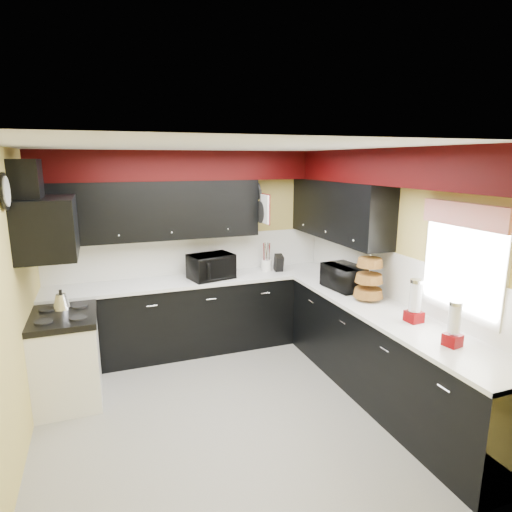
{
  "coord_description": "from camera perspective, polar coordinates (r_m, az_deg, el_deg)",
  "views": [
    {
      "loc": [
        -1.08,
        -3.6,
        2.39
      ],
      "look_at": [
        0.51,
        0.74,
        1.35
      ],
      "focal_mm": 30.0,
      "sensor_mm": 36.0,
      "label": 1
    }
  ],
  "objects": [
    {
      "name": "soffit_right",
      "position": [
        4.36,
        18.54,
        11.19
      ],
      "size": [
        0.36,
        3.24,
        0.35
      ],
      "primitive_type": "cube",
      "color": "black",
      "rests_on": "wall_right"
    },
    {
      "name": "counter_back",
      "position": [
        5.42,
        -7.87,
        -3.18
      ],
      "size": [
        3.62,
        0.64,
        0.04
      ],
      "primitive_type": "cube",
      "color": "white",
      "rests_on": "cab_back"
    },
    {
      "name": "dispenser_a",
      "position": [
        4.16,
        20.44,
        -5.84
      ],
      "size": [
        0.15,
        0.15,
        0.37
      ],
      "primitive_type": null,
      "rotation": [
        0.0,
        0.0,
        0.08
      ],
      "color": "maroon",
      "rests_on": "counter_right"
    },
    {
      "name": "wall_right",
      "position": [
        4.75,
        17.99,
        -1.84
      ],
      "size": [
        0.06,
        3.6,
        2.5
      ],
      "primitive_type": "cube",
      "color": "#E0C666",
      "rests_on": "ground"
    },
    {
      "name": "splash_right",
      "position": [
        4.76,
        17.85,
        -2.55
      ],
      "size": [
        0.02,
        3.6,
        0.5
      ],
      "primitive_type": "cube",
      "color": "white",
      "rests_on": "counter_right"
    },
    {
      "name": "cab_back",
      "position": [
        5.56,
        -7.72,
        -7.85
      ],
      "size": [
        3.6,
        0.6,
        0.9
      ],
      "primitive_type": "cube",
      "color": "black",
      "rests_on": "ground"
    },
    {
      "name": "knife_block",
      "position": [
        5.68,
        3.04,
        -0.96
      ],
      "size": [
        0.12,
        0.15,
        0.22
      ],
      "primitive_type": "cube",
      "rotation": [
        0.0,
        0.0,
        -0.14
      ],
      "color": "black",
      "rests_on": "counter_back"
    },
    {
      "name": "clock",
      "position": [
        3.92,
        -30.5,
        7.43
      ],
      "size": [
        0.03,
        0.3,
        0.3
      ],
      "primitive_type": null,
      "color": "black",
      "rests_on": "wall_left"
    },
    {
      "name": "soffit_back",
      "position": [
        5.33,
        -8.62,
        11.85
      ],
      "size": [
        3.6,
        0.36,
        0.35
      ],
      "primitive_type": "cube",
      "color": "black",
      "rests_on": "wall_back"
    },
    {
      "name": "cooktop",
      "position": [
        4.62,
        -24.37,
        -7.45
      ],
      "size": [
        0.62,
        0.77,
        0.06
      ],
      "primitive_type": "cube",
      "color": "black",
      "rests_on": "stove"
    },
    {
      "name": "baskets",
      "position": [
        4.64,
        14.83,
        -2.86
      ],
      "size": [
        0.27,
        0.27,
        0.5
      ],
      "primitive_type": null,
      "color": "brown",
      "rests_on": "upper_right"
    },
    {
      "name": "splash_back",
      "position": [
        5.63,
        -8.59,
        0.23
      ],
      "size": [
        3.6,
        0.02,
        0.5
      ],
      "primitive_type": "cube",
      "color": "white",
      "rests_on": "counter_back"
    },
    {
      "name": "cut_board",
      "position": [
        5.29,
        1.18,
        6.28
      ],
      "size": [
        0.03,
        0.26,
        0.35
      ],
      "primitive_type": "cube",
      "color": "white",
      "rests_on": "upper_back"
    },
    {
      "name": "utensil_crock",
      "position": [
        5.72,
        1.42,
        -1.24
      ],
      "size": [
        0.16,
        0.16,
        0.15
      ],
      "primitive_type": "cylinder",
      "rotation": [
        0.0,
        0.0,
        -0.19
      ],
      "color": "white",
      "rests_on": "counter_back"
    },
    {
      "name": "ceiling",
      "position": [
        3.76,
        -3.52,
        14.33
      ],
      "size": [
        3.6,
        3.6,
        0.06
      ],
      "primitive_type": "cube",
      "color": "white",
      "rests_on": "wall_back"
    },
    {
      "name": "hood",
      "position": [
        4.42,
        -26.07,
        3.45
      ],
      "size": [
        0.5,
        0.78,
        0.55
      ],
      "primitive_type": "cube",
      "color": "black",
      "rests_on": "wall_left"
    },
    {
      "name": "pan_top",
      "position": [
        5.5,
        0.13,
        8.63
      ],
      "size": [
        0.03,
        0.22,
        0.4
      ],
      "primitive_type": null,
      "color": "black",
      "rests_on": "upper_back"
    },
    {
      "name": "window",
      "position": [
        4.03,
        25.96,
        -0.67
      ],
      "size": [
        0.03,
        0.86,
        0.96
      ],
      "primitive_type": null,
      "color": "white",
      "rests_on": "wall_right"
    },
    {
      "name": "hood_duct",
      "position": [
        4.39,
        -28.3,
        8.71
      ],
      "size": [
        0.24,
        0.4,
        0.4
      ],
      "primitive_type": "cube",
      "color": "black",
      "rests_on": "wall_left"
    },
    {
      "name": "upper_back",
      "position": [
        5.29,
        -13.78,
        5.92
      ],
      "size": [
        2.6,
        0.35,
        0.7
      ],
      "primitive_type": "cube",
      "color": "black",
      "rests_on": "wall_back"
    },
    {
      "name": "upper_right",
      "position": [
        5.28,
        10.88,
        6.05
      ],
      "size": [
        0.35,
        1.8,
        0.7
      ],
      "primitive_type": "cube",
      "color": "black",
      "rests_on": "wall_right"
    },
    {
      "name": "valance",
      "position": [
        3.92,
        25.96,
        4.96
      ],
      "size": [
        0.04,
        0.88,
        0.2
      ],
      "primitive_type": "cube",
      "color": "red",
      "rests_on": "wall_right"
    },
    {
      "name": "toaster_oven",
      "position": [
        5.36,
        -5.96,
        -1.4
      ],
      "size": [
        0.61,
        0.55,
        0.31
      ],
      "primitive_type": "imported",
      "rotation": [
        0.0,
        0.0,
        0.23
      ],
      "color": "black",
      "rests_on": "counter_back"
    },
    {
      "name": "cab_right",
      "position": [
        4.62,
        16.62,
        -12.73
      ],
      "size": [
        0.6,
        3.0,
        0.9
      ],
      "primitive_type": "cube",
      "color": "black",
      "rests_on": "ground"
    },
    {
      "name": "microwave",
      "position": [
        5.01,
        11.71,
        -2.77
      ],
      "size": [
        0.39,
        0.53,
        0.28
      ],
      "primitive_type": "imported",
      "rotation": [
        0.0,
        0.0,
        1.68
      ],
      "color": "black",
      "rests_on": "counter_right"
    },
    {
      "name": "stove",
      "position": [
        4.79,
        -23.86,
        -12.64
      ],
      "size": [
        0.6,
        0.75,
        0.86
      ],
      "primitive_type": "cube",
      "color": "white",
      "rests_on": "ground"
    },
    {
      "name": "kettle",
      "position": [
        4.76,
        -24.52,
        -5.53
      ],
      "size": [
        0.22,
        0.22,
        0.15
      ],
      "primitive_type": null,
      "rotation": [
        0.0,
        0.0,
        0.35
      ],
      "color": "#BDBCC2",
      "rests_on": "cooktop"
    },
    {
      "name": "dispenser_b",
      "position": [
        3.77,
        24.87,
        -8.53
      ],
      "size": [
        0.14,
        0.14,
        0.33
      ],
      "primitive_type": null,
      "rotation": [
        0.0,
        0.0,
        0.19
      ],
      "color": "#581108",
      "rests_on": "counter_right"
    },
    {
      "name": "counter_right",
      "position": [
        4.44,
        17.0,
        -7.23
      ],
      "size": [
        0.64,
        3.02,
        0.04
      ],
      "primitive_type": "cube",
      "color": "white",
      "rests_on": "cab_right"
    },
    {
      "name": "wall_back",
      "position": [
        5.62,
        -8.63,
        0.85
      ],
      "size": [
        3.6,
        0.06,
        2.5
      ],
      "primitive_type": "cube",
      "color": "#E0C666",
      "rests_on": "ground"
    },
    {
      "name": "pan_mid",
      "position": [
        5.4,
        0.61,
        5.89
      ],
      "size": [
        0.03,
        0.28,
        0.46
      ],
      "primitive_type": null,
      "color": "black",
      "rests_on": "upper_back"
    },
    {
      "name": "ground",
      "position": [
        4.45,
        -3.05,
        -19.79
      ],
      "size": [
        3.6,
        3.6,
        0.0
      ],
      "primitive_type": "plane",
      "color": "gray",
      "rests_on": "ground"
    },
    {
      "name": "pan_low",
      "position": [
        5.65,
        -0.33,
        5.88
      ],
      "size": [
        0.03,
        0.24,
        0.42
      ],
      "primitive_type": null,
      "color": "black",
      "rests_on": "upper_back"
    },
    {
      "name": "wall_left",
      "position": [
        3.84,
        -30.06,
        -6.36
      ],
      "size": [
        0.06,
        3.6,
        2.5
      ],
      "primitive_type": "cube",
      "color": "#E0C666",
      "rests_on": "ground"
    },
    {
      "name": "deco_plate",
      "position": [
        4.33,
        21.47,
        9.97
      ],
      "size": [
        0.03,
        0.24,
        0.24
      ],
      "primitive_type": null,
      "color": "white",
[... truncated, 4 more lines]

